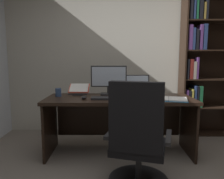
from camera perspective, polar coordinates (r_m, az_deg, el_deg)
name	(u,v)px	position (r m, az deg, el deg)	size (l,w,h in m)	color
wall_back	(132,49)	(3.86, 5.02, 10.29)	(4.79, 0.12, 2.81)	beige
desk	(119,111)	(2.97, 1.79, -5.61)	(1.87, 0.69, 0.75)	black
bookshelf	(203,65)	(3.89, 22.27, 5.91)	(0.94, 0.33, 2.28)	black
office_chair	(137,144)	(2.17, 6.49, -13.79)	(0.69, 0.60, 1.05)	#232326
monitor	(109,80)	(3.04, -0.88, 2.39)	(0.49, 0.16, 0.40)	#232326
laptop	(138,91)	(3.09, 6.57, -0.29)	(0.35, 0.33, 0.26)	#232326
keyboard	(108,98)	(2.73, -0.98, -2.24)	(0.42, 0.15, 0.02)	#232326
computer_mouse	(84,98)	(2.75, -7.24, -2.06)	(0.06, 0.10, 0.04)	#232326
reading_stand_with_book	(79,89)	(3.15, -8.50, 0.08)	(0.28, 0.28, 0.14)	#232326
open_binder	(168,99)	(2.77, 14.21, -2.36)	(0.49, 0.38, 0.02)	#2D84C6
notepad	(134,97)	(2.87, 5.73, -1.92)	(0.15, 0.21, 0.01)	white
pen	(136,96)	(2.87, 6.13, -1.74)	(0.01, 0.01, 0.14)	maroon
coffee_mug	(58,92)	(3.01, -13.61, -0.71)	(0.08, 0.08, 0.11)	#334C7A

